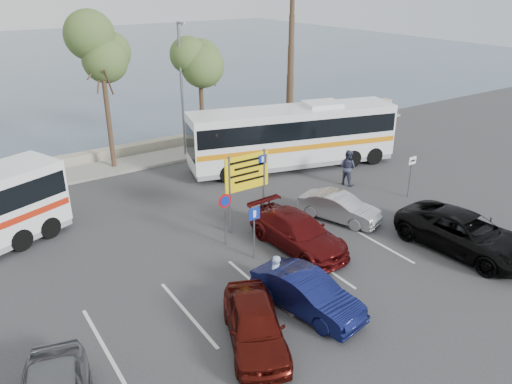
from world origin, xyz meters
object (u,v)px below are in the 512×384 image
car_maroon (298,232)px  car_red (255,325)px  street_lamp_right (182,84)px  car_silver_b (339,207)px  pedestrian_far (347,167)px  car_blue (307,293)px  coach_bus_right (293,138)px  direction_sign (247,178)px  pedestrian_near (275,277)px  suv_black (466,233)px

car_maroon → car_red: bearing=-143.5°
street_lamp_right → car_silver_b: 12.82m
car_red → pedestrian_far: pedestrian_far is taller
car_blue → pedestrian_far: pedestrian_far is taller
coach_bus_right → direction_sign: bearing=-141.3°
pedestrian_near → car_silver_b: bearing=-178.4°
car_red → car_silver_b: 9.45m
car_red → coach_bus_right: bearing=71.7°
car_blue → car_maroon: car_maroon is taller
street_lamp_right → direction_sign: (-2.00, -10.32, -2.17)m
car_blue → suv_black: suv_black is taller
suv_black → pedestrian_far: size_ratio=2.90×
direction_sign → suv_black: 9.41m
car_blue → car_red: size_ratio=1.00×
direction_sign → coach_bus_right: size_ratio=0.29×
pedestrian_near → car_red: bearing=13.7°
suv_black → pedestrian_far: bearing=78.5°
car_silver_b → car_maroon: bearing=176.1°
coach_bus_right → street_lamp_right: bearing=131.3°
car_maroon → car_blue: bearing=-127.3°
coach_bus_right → car_blue: size_ratio=3.00×
direction_sign → car_maroon: bearing=-73.4°
car_blue → street_lamp_right: bearing=66.7°
street_lamp_right → car_maroon: street_lamp_right is taller
suv_black → car_red: bearing=175.0°
pedestrian_near → street_lamp_right: bearing=-131.9°
direction_sign → coach_bus_right: coach_bus_right is taller
car_silver_b → pedestrian_far: 4.51m
coach_bus_right → car_red: 15.90m
car_silver_b → pedestrian_near: bearing=-172.2°
direction_sign → car_red: size_ratio=0.87×
coach_bus_right → suv_black: (-0.09, -11.90, -0.97)m
direction_sign → coach_bus_right: bearing=38.7°
car_red → pedestrian_far: 13.89m
suv_black → car_maroon: bearing=139.4°
car_maroon → pedestrian_far: size_ratio=2.51×
car_blue → car_silver_b: 7.23m
direction_sign → car_silver_b: size_ratio=0.94×
direction_sign → coach_bus_right: (6.50, 5.20, -0.67)m
coach_bus_right → pedestrian_far: size_ratio=6.33×
coach_bus_right → car_blue: 14.07m
car_maroon → coach_bus_right: bearing=50.6°
direction_sign → car_red: bearing=-120.9°
suv_black → car_blue: bearing=171.8°
car_blue → pedestrian_far: size_ratio=2.11×
car_silver_b → pedestrian_near: pedestrian_near is taller
street_lamp_right → direction_sign: street_lamp_right is taller
suv_black → street_lamp_right: bearing=99.5°
direction_sign → pedestrian_near: bearing=-112.3°
direction_sign → car_silver_b: bearing=-22.9°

